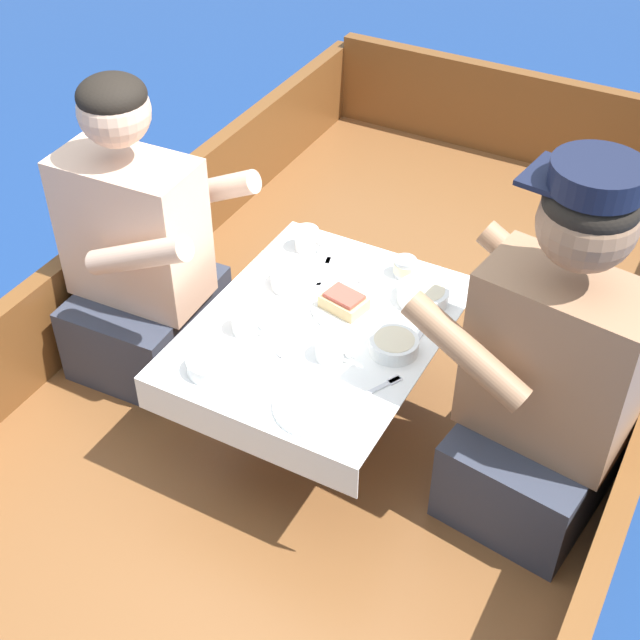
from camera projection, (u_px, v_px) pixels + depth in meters
ground_plane at (309, 503)px, 2.79m from camera, size 60.00×60.00×0.00m
boat_deck at (308, 472)px, 2.69m from camera, size 1.79×3.80×0.30m
gunwale_port at (68, 306)px, 2.81m from camera, size 0.06×3.80×0.33m
gunwale_starboard at (617, 518)px, 2.17m from camera, size 0.06×3.80×0.33m
bow_coaming at (523, 116)px, 3.73m from camera, size 1.67×0.06×0.38m
cockpit_table at (320, 336)px, 2.43m from camera, size 0.63×0.81×0.38m
person_port at (139, 259)px, 2.64m from camera, size 0.54×0.46×0.95m
person_starboard at (549, 380)px, 2.17m from camera, size 0.56×0.50×1.03m
plate_sandwich at (344, 309)px, 2.45m from camera, size 0.18×0.18×0.01m
plate_bread at (316, 406)px, 2.16m from camera, size 0.21×0.21×0.01m
sandwich at (344, 302)px, 2.43m from camera, size 0.13×0.11×0.05m
bowl_port_near at (423, 294)px, 2.47m from camera, size 0.15×0.15×0.04m
bowl_starboard_near at (292, 279)px, 2.52m from camera, size 0.12×0.12×0.04m
bowl_center_far at (394, 344)px, 2.31m from camera, size 0.13×0.13×0.04m
bowl_port_far at (211, 364)px, 2.25m from camera, size 0.12×0.12×0.04m
coffee_cup_port at (331, 349)px, 2.29m from camera, size 0.11×0.08×0.05m
coffee_cup_starboard at (247, 322)px, 2.37m from camera, size 0.11×0.08×0.06m
coffee_cup_center at (307, 239)px, 2.65m from camera, size 0.10×0.07×0.07m
tin_can at (405, 267)px, 2.56m from camera, size 0.07×0.07×0.05m
utensil_fork_port at (379, 388)px, 2.21m from camera, size 0.09×0.16×0.00m
utensil_knife_starboard at (316, 333)px, 2.38m from camera, size 0.16×0.08×0.00m
utensil_spoon_port at (284, 366)px, 2.28m from camera, size 0.11×0.15×0.01m
utensil_spoon_center at (428, 322)px, 2.41m from camera, size 0.04×0.17×0.01m
utensil_fork_starboard at (324, 271)px, 2.59m from camera, size 0.06×0.17×0.00m
utensil_spoon_starboard at (347, 282)px, 2.55m from camera, size 0.14×0.11×0.01m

